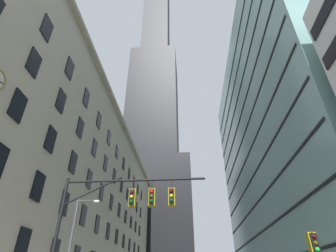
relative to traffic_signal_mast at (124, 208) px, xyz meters
name	(u,v)px	position (x,y,z in m)	size (l,w,h in m)	color
station_building	(64,195)	(-16.26, 25.01, 8.56)	(17.05, 70.25, 27.97)	#B2A88E
dark_skyscraper	(153,132)	(-9.71, 76.31, 49.72)	(29.09, 29.09, 191.65)	black
glass_office_midrise	(290,142)	(21.88, 26.67, 17.51)	(16.01, 51.14, 45.83)	gray
traffic_signal_mast	(124,208)	(0.00, 0.00, 0.00)	(8.71, 0.63, 7.18)	black
traffic_light_near_right	(315,248)	(9.76, -0.79, -2.31)	(0.40, 0.63, 3.68)	black
street_lamppost	(74,239)	(-5.75, 7.24, -0.57)	(2.06, 0.32, 7.95)	#47474C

